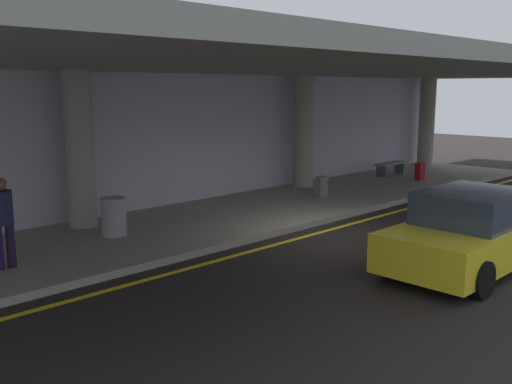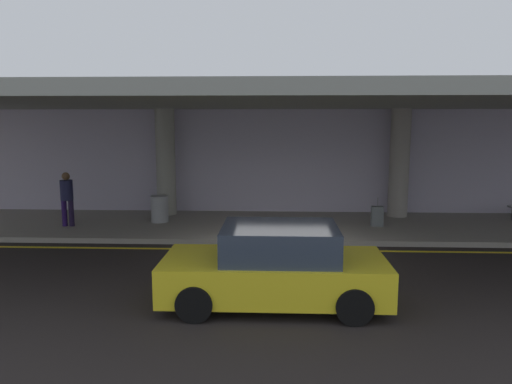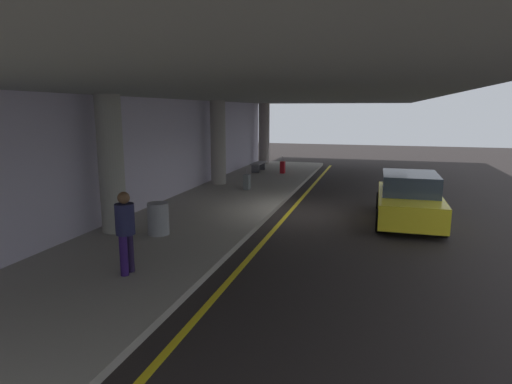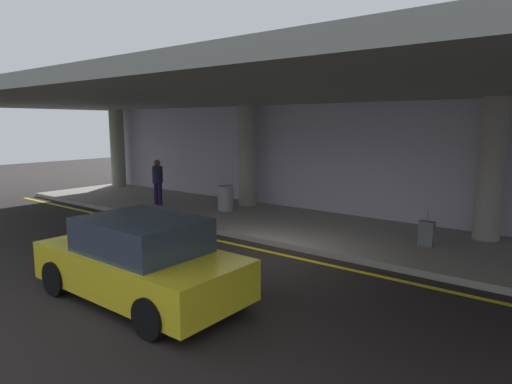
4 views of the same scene
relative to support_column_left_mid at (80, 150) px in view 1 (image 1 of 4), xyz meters
name	(u,v)px [view 1 (image 1 of 4)]	position (x,y,z in m)	size (l,w,h in m)	color
ground_plane	(339,236)	(4.00, -4.55, -1.97)	(60.00, 60.00, 0.00)	black
sidewalk	(247,213)	(4.00, -1.45, -1.90)	(26.00, 4.20, 0.15)	gray
lane_stripe_yellow	(321,232)	(4.00, -4.02, -1.97)	(26.00, 0.14, 0.01)	yellow
support_column_left_mid	(80,150)	(0.00, 0.00, 0.00)	(0.66, 0.66, 3.65)	gray
support_column_center	(304,132)	(8.00, 0.00, 0.00)	(0.66, 0.66, 3.65)	gray
support_column_right_mid	(427,122)	(16.00, 0.00, 0.00)	(0.66, 0.66, 3.65)	gray
ceiling_overhang	(260,66)	(4.00, -1.95, 1.97)	(28.00, 13.20, 0.30)	gray
terminal_back_wall	(193,140)	(4.00, 0.80, -0.07)	(26.00, 0.30, 3.80)	#B3ABC1
car_yellow_taxi	(471,232)	(3.82, -7.78, -1.26)	(4.10, 1.92, 1.50)	yellow
traveler_with_luggage	(2,217)	(-2.64, -2.04, -0.86)	(0.38, 0.38, 1.68)	#24114D
suitcase_upright_primary	(420,171)	(11.99, -2.06, -1.51)	(0.36, 0.22, 0.90)	maroon
suitcase_upright_secondary	(322,187)	(6.97, -1.63, -1.51)	(0.36, 0.22, 0.90)	slate
bench_metal	(391,166)	(12.29, -0.66, -1.47)	(1.60, 0.50, 0.48)	slate
trash_bin_steel	(114,216)	(0.06, -1.29, -1.40)	(0.56, 0.56, 0.85)	gray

